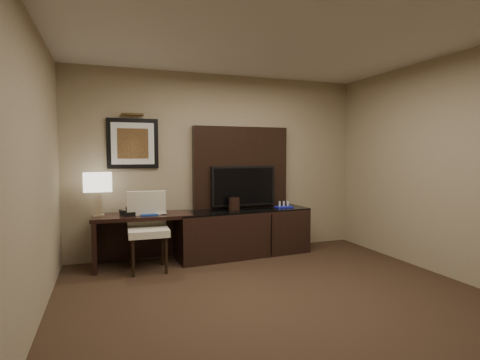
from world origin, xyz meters
name	(u,v)px	position (x,y,z in m)	size (l,w,h in m)	color
floor	(300,317)	(0.00, 0.00, -0.01)	(4.50, 5.00, 0.01)	#312016
ceiling	(303,18)	(0.00, 0.00, 2.70)	(4.50, 5.00, 0.01)	silver
wall_back	(221,164)	(0.00, 2.50, 1.35)	(4.50, 0.01, 2.70)	gray
wall_left	(17,176)	(-2.25, 0.00, 1.35)	(0.01, 5.00, 2.70)	gray
desk	(143,240)	(-1.21, 2.15, 0.35)	(1.29, 0.55, 0.69)	black
credenza	(244,232)	(0.24, 2.15, 0.34)	(1.98, 0.55, 0.68)	black
tv_wall_panel	(241,169)	(0.30, 2.44, 1.27)	(1.50, 0.12, 1.30)	black
tv	(243,186)	(0.30, 2.34, 1.02)	(1.00, 0.08, 0.60)	black
artwork	(133,144)	(-1.30, 2.48, 1.65)	(0.70, 0.04, 0.70)	black
picture_light	(132,115)	(-1.30, 2.44, 2.05)	(0.04, 0.04, 0.30)	#443115
desk_chair	(148,231)	(-1.17, 1.87, 0.52)	(0.50, 0.58, 1.05)	beige
table_lamp	(98,193)	(-1.77, 2.22, 0.99)	(0.37, 0.21, 0.60)	#9D8661
desk_phone	(129,212)	(-1.39, 2.13, 0.74)	(0.20, 0.18, 0.10)	black
blue_folder	(148,214)	(-1.14, 2.12, 0.70)	(0.22, 0.29, 0.02)	#173C96
book	(154,207)	(-1.07, 2.11, 0.80)	(0.15, 0.02, 0.21)	#BCB693
ice_bucket	(234,204)	(0.10, 2.16, 0.78)	(0.17, 0.17, 0.19)	black
minibar_tray	(284,204)	(0.90, 2.15, 0.73)	(0.26, 0.16, 0.09)	#1A20AD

